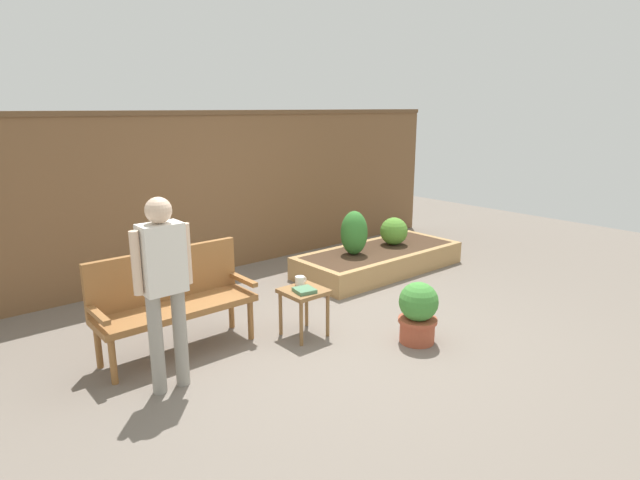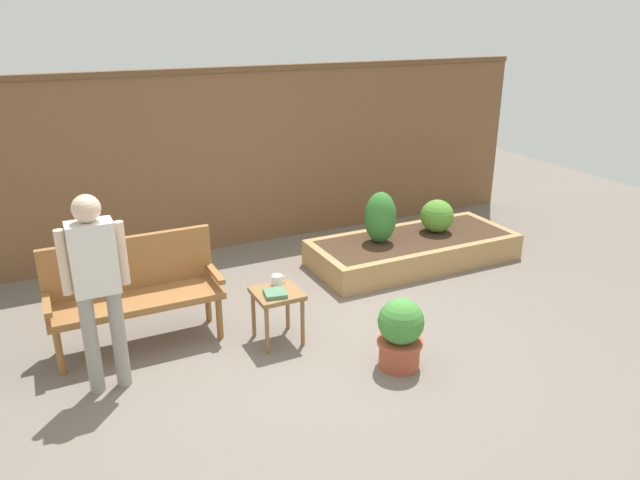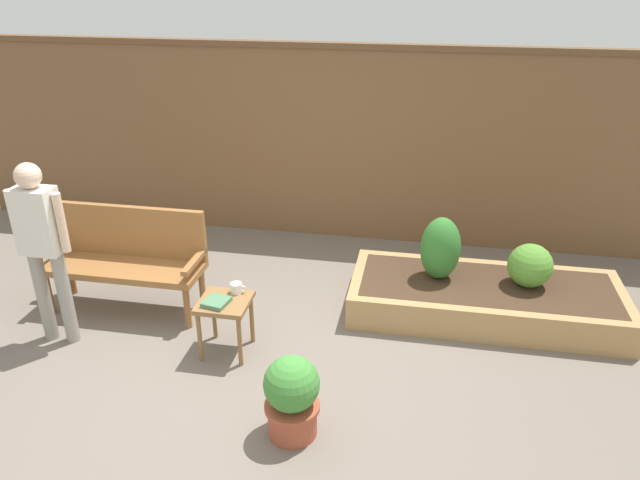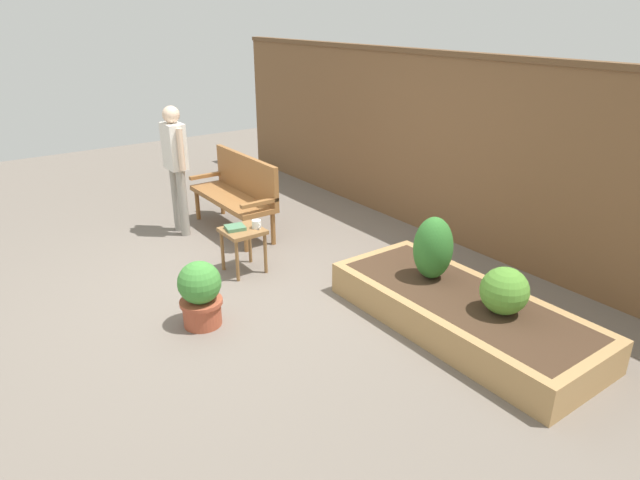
{
  "view_description": "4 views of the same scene",
  "coord_description": "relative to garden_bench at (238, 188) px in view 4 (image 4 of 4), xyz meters",
  "views": [
    {
      "loc": [
        -3.29,
        -3.6,
        2.2
      ],
      "look_at": [
        0.25,
        0.57,
        0.8
      ],
      "focal_mm": 29.21,
      "sensor_mm": 36.0,
      "label": 1
    },
    {
      "loc": [
        -2.04,
        -4.22,
        2.73
      ],
      "look_at": [
        0.23,
        0.42,
        0.77
      ],
      "focal_mm": 33.65,
      "sensor_mm": 36.0,
      "label": 2
    },
    {
      "loc": [
        1.17,
        -3.71,
        2.92
      ],
      "look_at": [
        0.36,
        0.66,
        0.83
      ],
      "focal_mm": 33.44,
      "sensor_mm": 36.0,
      "label": 3
    },
    {
      "loc": [
        4.45,
        -2.31,
        2.57
      ],
      "look_at": [
        0.55,
        0.51,
        0.56
      ],
      "focal_mm": 30.98,
      "sensor_mm": 36.0,
      "label": 4
    }
  ],
  "objects": [
    {
      "name": "ground_plane",
      "position": [
        1.43,
        -0.69,
        -0.54
      ],
      "size": [
        14.0,
        14.0,
        0.0
      ],
      "primitive_type": "plane",
      "color": "#70665B"
    },
    {
      "name": "fence_back",
      "position": [
        1.43,
        1.91,
        0.55
      ],
      "size": [
        8.4,
        0.14,
        2.16
      ],
      "color": "brown",
      "rests_on": "ground_plane"
    },
    {
      "name": "garden_bench",
      "position": [
        0.0,
        0.0,
        0.0
      ],
      "size": [
        1.44,
        0.48,
        0.94
      ],
      "color": "#936033",
      "rests_on": "ground_plane"
    },
    {
      "name": "side_table",
      "position": [
        1.11,
        -0.55,
        -0.15
      ],
      "size": [
        0.4,
        0.4,
        0.48
      ],
      "color": "olive",
      "rests_on": "ground_plane"
    },
    {
      "name": "cup_on_table",
      "position": [
        1.17,
        -0.41,
        -0.02
      ],
      "size": [
        0.13,
        0.1,
        0.09
      ],
      "color": "white",
      "rests_on": "side_table"
    },
    {
      "name": "book_on_table",
      "position": [
        1.07,
        -0.61,
        -0.05
      ],
      "size": [
        0.21,
        0.22,
        0.04
      ],
      "primitive_type": "cube",
      "rotation": [
        0.0,
        0.0,
        -0.19
      ],
      "color": "#4C7A56",
      "rests_on": "side_table"
    },
    {
      "name": "potted_boxwood",
      "position": [
        1.84,
        -1.37,
        -0.23
      ],
      "size": [
        0.38,
        0.38,
        0.6
      ],
      "color": "#A84C33",
      "rests_on": "ground_plane"
    },
    {
      "name": "raised_planter_bed",
      "position": [
        3.21,
        0.43,
        -0.39
      ],
      "size": [
        2.4,
        1.0,
        0.3
      ],
      "color": "#AD8451",
      "rests_on": "ground_plane"
    },
    {
      "name": "shrub_near_bench",
      "position": [
        2.78,
        0.49,
        0.05
      ],
      "size": [
        0.36,
        0.36,
        0.59
      ],
      "color": "brown",
      "rests_on": "raised_planter_bed"
    },
    {
      "name": "shrub_far_corner",
      "position": [
        3.56,
        0.49,
        -0.05
      ],
      "size": [
        0.39,
        0.39,
        0.39
      ],
      "color": "brown",
      "rests_on": "raised_planter_bed"
    },
    {
      "name": "person_by_bench",
      "position": [
        -0.33,
        -0.64,
        0.39
      ],
      "size": [
        0.47,
        0.2,
        1.56
      ],
      "color": "gray",
      "rests_on": "ground_plane"
    }
  ]
}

